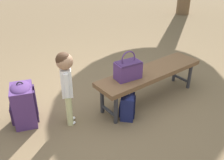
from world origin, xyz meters
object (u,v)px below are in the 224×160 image
(handbag, at_px, (128,69))
(backpack_large, at_px, (23,103))
(child_standing, at_px, (66,78))
(backpack_small, at_px, (127,105))
(park_bench, at_px, (150,74))

(handbag, height_order, backpack_large, handbag)
(backpack_large, bearing_deg, child_standing, 155.13)
(child_standing, bearing_deg, backpack_large, -24.87)
(handbag, height_order, child_standing, child_standing)
(backpack_large, distance_m, backpack_small, 1.25)
(backpack_large, relative_size, backpack_small, 1.57)
(handbag, bearing_deg, child_standing, -1.43)
(handbag, distance_m, backpack_small, 0.45)
(child_standing, distance_m, backpack_small, 0.84)
(backpack_large, height_order, backpack_small, backpack_large)
(park_bench, height_order, backpack_small, park_bench)
(park_bench, relative_size, backpack_large, 2.89)
(park_bench, bearing_deg, child_standing, 2.06)
(backpack_small, bearing_deg, park_bench, -152.15)
(backpack_small, bearing_deg, handbag, -116.39)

